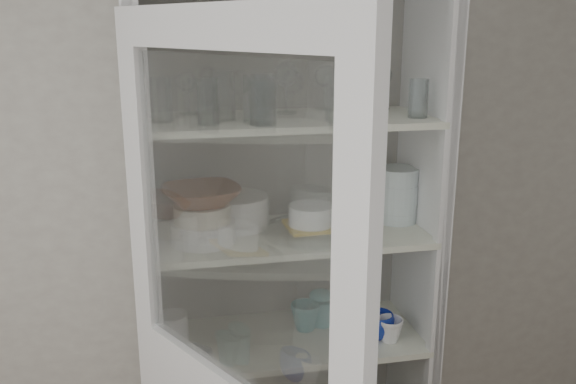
{
  "coord_description": "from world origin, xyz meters",
  "views": [
    {
      "loc": [
        -0.21,
        -0.69,
        1.95
      ],
      "look_at": [
        0.2,
        1.27,
        1.4
      ],
      "focal_mm": 38.0,
      "sensor_mm": 36.0,
      "label": 1
    }
  ],
  "objects_px": {
    "goblet_3": "(381,85)",
    "mug_white": "(390,330)",
    "terracotta_bowl": "(202,196)",
    "mug_blue": "(378,325)",
    "pantry_cabinet": "(285,307)",
    "glass_platter": "(311,230)",
    "plate_stack_back": "(236,211)",
    "teal_jar": "(322,309)",
    "grey_bowl_stack": "(397,195)",
    "goblet_1": "(286,86)",
    "mug_teal": "(305,317)",
    "goblet_2": "(325,86)",
    "cream_bowl": "(202,213)",
    "measuring_cups": "(192,354)",
    "white_canister": "(173,330)",
    "yellow_trivet": "(311,226)",
    "plate_stack_front": "(203,232)",
    "white_ramekin": "(311,215)",
    "goblet_0": "(188,91)"
  },
  "relations": [
    {
      "from": "goblet_1",
      "to": "mug_blue",
      "type": "relative_size",
      "value": 1.61
    },
    {
      "from": "goblet_3",
      "to": "mug_white",
      "type": "bearing_deg",
      "value": -93.26
    },
    {
      "from": "pantry_cabinet",
      "to": "plate_stack_back",
      "type": "distance_m",
      "value": 0.41
    },
    {
      "from": "mug_teal",
      "to": "terracotta_bowl",
      "type": "bearing_deg",
      "value": -169.9
    },
    {
      "from": "plate_stack_back",
      "to": "teal_jar",
      "type": "height_order",
      "value": "plate_stack_back"
    },
    {
      "from": "plate_stack_back",
      "to": "cream_bowl",
      "type": "bearing_deg",
      "value": -132.36
    },
    {
      "from": "goblet_1",
      "to": "grey_bowl_stack",
      "type": "xyz_separation_m",
      "value": [
        0.4,
        -0.04,
        -0.4
      ]
    },
    {
      "from": "white_ramekin",
      "to": "teal_jar",
      "type": "relative_size",
      "value": 1.35
    },
    {
      "from": "goblet_0",
      "to": "teal_jar",
      "type": "relative_size",
      "value": 1.36
    },
    {
      "from": "terracotta_bowl",
      "to": "grey_bowl_stack",
      "type": "xyz_separation_m",
      "value": [
        0.71,
        0.08,
        -0.06
      ]
    },
    {
      "from": "glass_platter",
      "to": "grey_bowl_stack",
      "type": "distance_m",
      "value": 0.35
    },
    {
      "from": "grey_bowl_stack",
      "to": "goblet_2",
      "type": "bearing_deg",
      "value": 160.4
    },
    {
      "from": "teal_jar",
      "to": "mug_blue",
      "type": "bearing_deg",
      "value": -41.09
    },
    {
      "from": "cream_bowl",
      "to": "glass_platter",
      "type": "xyz_separation_m",
      "value": [
        0.37,
        0.01,
        -0.09
      ]
    },
    {
      "from": "yellow_trivet",
      "to": "white_ramekin",
      "type": "distance_m",
      "value": 0.04
    },
    {
      "from": "goblet_1",
      "to": "mug_teal",
      "type": "relative_size",
      "value": 1.74
    },
    {
      "from": "measuring_cups",
      "to": "white_canister",
      "type": "height_order",
      "value": "white_canister"
    },
    {
      "from": "grey_bowl_stack",
      "to": "measuring_cups",
      "type": "relative_size",
      "value": 2.22
    },
    {
      "from": "mug_blue",
      "to": "mug_white",
      "type": "height_order",
      "value": "mug_blue"
    },
    {
      "from": "plate_stack_back",
      "to": "goblet_3",
      "type": "bearing_deg",
      "value": 1.52
    },
    {
      "from": "grey_bowl_stack",
      "to": "yellow_trivet",
      "type": "bearing_deg",
      "value": -168.9
    },
    {
      "from": "glass_platter",
      "to": "mug_blue",
      "type": "xyz_separation_m",
      "value": [
        0.24,
        -0.05,
        -0.36
      ]
    },
    {
      "from": "goblet_1",
      "to": "yellow_trivet",
      "type": "distance_m",
      "value": 0.49
    },
    {
      "from": "goblet_3",
      "to": "goblet_1",
      "type": "bearing_deg",
      "value": -174.01
    },
    {
      "from": "goblet_2",
      "to": "teal_jar",
      "type": "xyz_separation_m",
      "value": [
        -0.01,
        -0.06,
        -0.83
      ]
    },
    {
      "from": "yellow_trivet",
      "to": "measuring_cups",
      "type": "relative_size",
      "value": 1.87
    },
    {
      "from": "glass_platter",
      "to": "measuring_cups",
      "type": "xyz_separation_m",
      "value": [
        -0.43,
        -0.06,
        -0.39
      ]
    },
    {
      "from": "mug_white",
      "to": "white_canister",
      "type": "bearing_deg",
      "value": -167.18
    },
    {
      "from": "plate_stack_front",
      "to": "pantry_cabinet",
      "type": "bearing_deg",
      "value": 20.7
    },
    {
      "from": "plate_stack_back",
      "to": "white_ramekin",
      "type": "xyz_separation_m",
      "value": [
        0.24,
        -0.13,
        0.01
      ]
    },
    {
      "from": "mug_blue",
      "to": "measuring_cups",
      "type": "height_order",
      "value": "mug_blue"
    },
    {
      "from": "teal_jar",
      "to": "goblet_1",
      "type": "bearing_deg",
      "value": 177.74
    },
    {
      "from": "pantry_cabinet",
      "to": "goblet_1",
      "type": "relative_size",
      "value": 11.03
    },
    {
      "from": "mug_teal",
      "to": "plate_stack_front",
      "type": "bearing_deg",
      "value": -169.9
    },
    {
      "from": "pantry_cabinet",
      "to": "glass_platter",
      "type": "bearing_deg",
      "value": -52.83
    },
    {
      "from": "pantry_cabinet",
      "to": "goblet_3",
      "type": "distance_m",
      "value": 0.89
    },
    {
      "from": "terracotta_bowl",
      "to": "mug_blue",
      "type": "xyz_separation_m",
      "value": [
        0.61,
        -0.04,
        -0.51
      ]
    },
    {
      "from": "glass_platter",
      "to": "teal_jar",
      "type": "bearing_deg",
      "value": 54.96
    },
    {
      "from": "goblet_1",
      "to": "mug_blue",
      "type": "xyz_separation_m",
      "value": [
        0.31,
        -0.15,
        -0.85
      ]
    },
    {
      "from": "mug_white",
      "to": "yellow_trivet",
      "type": "bearing_deg",
      "value": -175.52
    },
    {
      "from": "plate_stack_back",
      "to": "goblet_2",
      "type": "bearing_deg",
      "value": 5.02
    },
    {
      "from": "grey_bowl_stack",
      "to": "cream_bowl",
      "type": "bearing_deg",
      "value": -173.53
    },
    {
      "from": "white_ramekin",
      "to": "goblet_0",
      "type": "bearing_deg",
      "value": 158.53
    },
    {
      "from": "plate_stack_back",
      "to": "mug_blue",
      "type": "bearing_deg",
      "value": -20.12
    },
    {
      "from": "yellow_trivet",
      "to": "white_canister",
      "type": "xyz_separation_m",
      "value": [
        -0.48,
        0.03,
        -0.36
      ]
    },
    {
      "from": "pantry_cabinet",
      "to": "yellow_trivet",
      "type": "distance_m",
      "value": 0.37
    },
    {
      "from": "white_ramekin",
      "to": "mug_white",
      "type": "xyz_separation_m",
      "value": [
        0.27,
        -0.08,
        -0.42
      ]
    },
    {
      "from": "pantry_cabinet",
      "to": "goblet_2",
      "type": "relative_size",
      "value": 12.16
    },
    {
      "from": "plate_stack_back",
      "to": "teal_jar",
      "type": "xyz_separation_m",
      "value": [
        0.31,
        -0.03,
        -0.4
      ]
    },
    {
      "from": "plate_stack_back",
      "to": "cream_bowl",
      "type": "relative_size",
      "value": 1.24
    }
  ]
}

